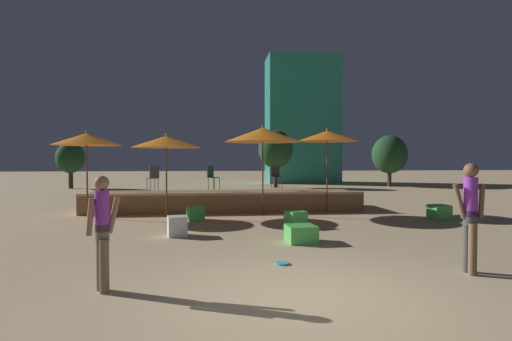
# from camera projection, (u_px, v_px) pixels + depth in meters

# --- Properties ---
(ground_plane) EXTENTS (120.00, 120.00, 0.00)m
(ground_plane) POSITION_uv_depth(u_px,v_px,m) (303.00, 298.00, 5.30)
(ground_plane) COLOR tan
(wooden_deck) EXTENTS (9.75, 2.44, 0.72)m
(wooden_deck) POSITION_uv_depth(u_px,v_px,m) (224.00, 201.00, 14.76)
(wooden_deck) COLOR olive
(wooden_deck) RESTS_ON ground
(patio_umbrella_0) EXTENTS (2.13, 2.13, 2.93)m
(patio_umbrella_0) POSITION_uv_depth(u_px,v_px,m) (327.00, 136.00, 13.84)
(patio_umbrella_0) COLOR brown
(patio_umbrella_0) RESTS_ON ground
(patio_umbrella_1) EXTENTS (2.57, 2.57, 2.99)m
(patio_umbrella_1) POSITION_uv_depth(u_px,v_px,m) (263.00, 135.00, 13.31)
(patio_umbrella_1) COLOR brown
(patio_umbrella_1) RESTS_ON ground
(patio_umbrella_2) EXTENTS (2.23, 2.23, 2.69)m
(patio_umbrella_2) POSITION_uv_depth(u_px,v_px,m) (166.00, 142.00, 12.78)
(patio_umbrella_2) COLOR brown
(patio_umbrella_2) RESTS_ON ground
(patio_umbrella_3) EXTENTS (2.12, 2.12, 2.76)m
(patio_umbrella_3) POSITION_uv_depth(u_px,v_px,m) (87.00, 139.00, 12.57)
(patio_umbrella_3) COLOR brown
(patio_umbrella_3) RESTS_ON ground
(cube_seat_0) EXTENTS (0.52, 0.52, 0.48)m
(cube_seat_0) POSITION_uv_depth(u_px,v_px,m) (177.00, 226.00, 9.63)
(cube_seat_0) COLOR white
(cube_seat_0) RESTS_ON ground
(cube_seat_1) EXTENTS (0.57, 0.57, 0.45)m
(cube_seat_1) POSITION_uv_depth(u_px,v_px,m) (439.00, 212.00, 12.28)
(cube_seat_1) COLOR #4CC651
(cube_seat_1) RESTS_ON ground
(cube_seat_2) EXTENTS (0.68, 0.68, 0.38)m
(cube_seat_2) POSITION_uv_depth(u_px,v_px,m) (301.00, 234.00, 8.90)
(cube_seat_2) COLOR #4CC651
(cube_seat_2) RESTS_ON ground
(cube_seat_3) EXTENTS (0.62, 0.62, 0.44)m
(cube_seat_3) POSITION_uv_depth(u_px,v_px,m) (296.00, 219.00, 10.91)
(cube_seat_3) COLOR #4CC651
(cube_seat_3) RESTS_ON ground
(cube_seat_4) EXTENTS (0.58, 0.58, 0.43)m
(cube_seat_4) POSITION_uv_depth(u_px,v_px,m) (195.00, 213.00, 12.14)
(cube_seat_4) COLOR #4CC651
(cube_seat_4) RESTS_ON ground
(person_0) EXTENTS (0.52, 0.30, 1.79)m
(person_0) POSITION_uv_depth(u_px,v_px,m) (470.00, 213.00, 6.43)
(person_0) COLOR #3F3F47
(person_0) RESTS_ON ground
(person_1) EXTENTS (0.45, 0.32, 1.63)m
(person_1) POSITION_uv_depth(u_px,v_px,m) (102.00, 230.00, 5.55)
(person_1) COLOR #72664C
(person_1) RESTS_ON ground
(bistro_chair_0) EXTENTS (0.47, 0.47, 0.90)m
(bistro_chair_0) POSITION_uv_depth(u_px,v_px,m) (154.00, 176.00, 14.40)
(bistro_chair_0) COLOR #47474C
(bistro_chair_0) RESTS_ON wooden_deck
(bistro_chair_1) EXTENTS (0.48, 0.48, 0.90)m
(bistro_chair_1) POSITION_uv_depth(u_px,v_px,m) (212.00, 175.00, 15.08)
(bistro_chair_1) COLOR #1E4C47
(bistro_chair_1) RESTS_ON wooden_deck
(bistro_chair_2) EXTENTS (0.42, 0.42, 0.90)m
(bistro_chair_2) POSITION_uv_depth(u_px,v_px,m) (276.00, 174.00, 15.58)
(bistro_chair_2) COLOR #2D3338
(bistro_chair_2) RESTS_ON wooden_deck
(frisbee_disc) EXTENTS (0.25, 0.25, 0.03)m
(frisbee_disc) POSITION_uv_depth(u_px,v_px,m) (282.00, 263.00, 7.03)
(frisbee_disc) COLOR #33B2D8
(frisbee_disc) RESTS_ON ground
(background_tree_0) EXTENTS (2.28, 2.28, 3.79)m
(background_tree_0) POSITION_uv_depth(u_px,v_px,m) (276.00, 149.00, 26.32)
(background_tree_0) COLOR #3D2B1C
(background_tree_0) RESTS_ON ground
(background_tree_1) EXTENTS (2.38, 2.38, 3.52)m
(background_tree_1) POSITION_uv_depth(u_px,v_px,m) (390.00, 154.00, 27.44)
(background_tree_1) COLOR #3D2B1C
(background_tree_1) RESTS_ON ground
(background_tree_2) EXTENTS (1.79, 1.79, 2.95)m
(background_tree_2) POSITION_uv_depth(u_px,v_px,m) (71.00, 158.00, 25.52)
(background_tree_2) COLOR #3D2B1C
(background_tree_2) RESTS_ON ground
(distant_building) EXTENTS (5.66, 3.22, 10.02)m
(distant_building) POSITION_uv_depth(u_px,v_px,m) (302.00, 120.00, 32.05)
(distant_building) COLOR teal
(distant_building) RESTS_ON ground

